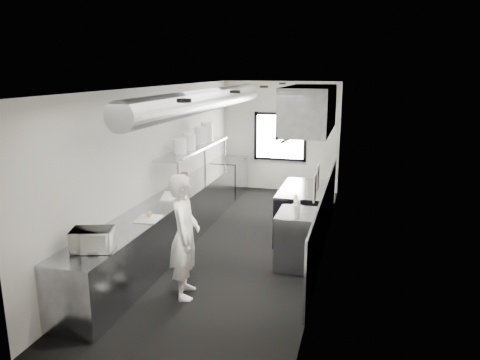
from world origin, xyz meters
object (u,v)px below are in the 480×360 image
Objects in this scene: squeeze_bottle_e at (296,201)px; cutting_board at (175,196)px; squeeze_bottle_d at (298,205)px; deli_tub_a at (87,239)px; plate_stack_b at (189,142)px; prep_counter at (169,223)px; bottle_station at (298,239)px; line_cook at (185,236)px; squeeze_bottle_c at (297,206)px; far_work_table at (229,177)px; pass_shelf at (196,148)px; plate_stack_d at (207,132)px; deli_tub_b at (100,234)px; microwave at (92,240)px; exhaust_hood at (309,109)px; range at (302,212)px; knife_block at (183,179)px; plate_stack_c at (200,136)px; plate_stack_a at (180,146)px; squeeze_bottle_a at (295,211)px; small_plate at (149,217)px.

cutting_board is at bearing 177.56° from squeeze_bottle_e.
squeeze_bottle_e reaches higher than squeeze_bottle_d.
deli_tub_a reaches higher than cutting_board.
plate_stack_b is 1.65× the size of squeeze_bottle_e.
prep_counter is 2.31m from bottle_station.
squeeze_bottle_c is at bearing -60.50° from line_cook.
prep_counter is at bearing -90.00° from far_work_table.
pass_shelf is 0.73m from plate_stack_d.
squeeze_bottle_e is (-0.06, 0.27, -0.00)m from squeeze_bottle_c.
cutting_board is (0.17, 2.16, -0.04)m from deli_tub_b.
prep_counter is 2.49m from microwave.
exhaust_hood is 1.92m from range.
knife_block is 1.47m from plate_stack_d.
exhaust_hood is 15.03× the size of deli_tub_a.
plate_stack_d is 2.07× the size of squeeze_bottle_c.
plate_stack_c is at bearing 164.64° from range.
squeeze_bottle_e is at bearing -16.26° from plate_stack_a.
squeeze_bottle_d is 0.83× the size of squeeze_bottle_e.
bottle_station is at bearing 39.23° from deli_tub_a.
squeeze_bottle_c is (2.38, 1.80, 0.05)m from deli_tub_b.
deli_tub_b is 3.06m from squeeze_bottle_d.
line_cook is at bearing -140.77° from squeeze_bottle_a.
microwave is at bearing -90.00° from cutting_board.
plate_stack_c is at bearing 73.43° from microwave.
exhaust_hood reaches higher than line_cook.
plate_stack_c is at bearing 140.74° from squeeze_bottle_d.
knife_block is at bearing -95.02° from pass_shelf.
line_cook is 1.27m from deli_tub_a.
cutting_board is at bearing 170.74° from squeeze_bottle_c.
small_plate is 0.39× the size of plate_stack_d.
squeeze_bottle_c is 1.01× the size of squeeze_bottle_e.
pass_shelf is at bearing 88.05° from deli_tub_a.
line_cook is 2.01m from squeeze_bottle_d.
prep_counter is 2.28m from squeeze_bottle_e.
far_work_table is at bearing 72.55° from microwave.
plate_stack_c is 2.21× the size of squeeze_bottle_d.
squeeze_bottle_c is at bearing -59.79° from far_work_table.
deli_tub_b reaches higher than far_work_table.
cutting_board is at bearing 72.08° from microwave.
plate_stack_b is at bearing 88.51° from deli_tub_b.
plate_stack_b reaches higher than pass_shelf.
deli_tub_a is at bearing -94.33° from prep_counter.
microwave is at bearing -88.06° from plate_stack_a.
prep_counter is 1.09m from knife_block.
knife_block is 2.61m from squeeze_bottle_c.
knife_block is 1.15m from plate_stack_c.
squeeze_bottle_c is (2.32, -0.93, -0.71)m from plate_stack_a.
plate_stack_d is 3.40m from squeeze_bottle_c.
deli_tub_a is 1.03× the size of deli_tub_b.
cutting_board is at bearing 94.51° from small_plate.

